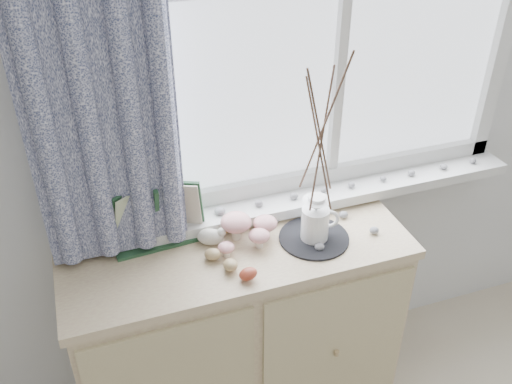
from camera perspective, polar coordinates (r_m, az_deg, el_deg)
sideboard at (r=2.24m, az=-1.64°, el=-14.13°), size 1.20×0.45×0.85m
botanical_book at (r=1.90m, az=-9.80°, el=-2.59°), size 0.37×0.15×0.25m
toadstool_cluster at (r=1.95m, az=-0.95°, el=-3.56°), size 0.23×0.16×0.10m
wooden_eggs at (r=1.85m, az=-2.60°, el=-7.22°), size 0.13×0.17×0.06m
songbird_figurine at (r=1.96m, az=-4.58°, el=-4.40°), size 0.14×0.10×0.07m
crocheted_doily at (r=2.00m, az=5.81°, el=-4.59°), size 0.24×0.24×0.01m
twig_pitcher at (r=1.78m, az=6.56°, el=5.84°), size 0.32×0.32×0.72m
sideboard_pebbles at (r=2.05m, az=6.89°, el=-3.34°), size 0.33×0.23×0.02m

